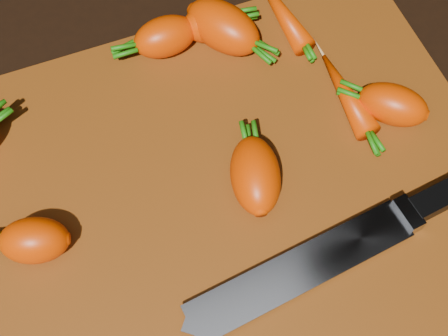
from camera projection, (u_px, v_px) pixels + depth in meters
name	position (u px, v px, depth m)	size (l,w,h in m)	color
ground	(228.00, 194.00, 0.59)	(2.00, 2.00, 0.01)	black
cutting_board	(228.00, 189.00, 0.58)	(0.50, 0.40, 0.01)	brown
carrot_1	(34.00, 240.00, 0.53)	(0.06, 0.04, 0.04)	#E63B00
carrot_2	(223.00, 27.00, 0.63)	(0.08, 0.05, 0.05)	#E63B00
carrot_3	(255.00, 175.00, 0.56)	(0.08, 0.05, 0.05)	#E63B00
carrot_4	(165.00, 37.00, 0.63)	(0.07, 0.04, 0.04)	#E63B00
carrot_5	(213.00, 22.00, 0.64)	(0.06, 0.04, 0.04)	#E63B00
carrot_6	(393.00, 105.00, 0.59)	(0.07, 0.04, 0.04)	#E63B00
carrot_7	(279.00, 8.00, 0.66)	(0.12, 0.02, 0.02)	#E63B00
carrot_8	(345.00, 93.00, 0.61)	(0.10, 0.03, 0.03)	#E63B00
knife	(321.00, 259.00, 0.54)	(0.34, 0.07, 0.02)	gray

